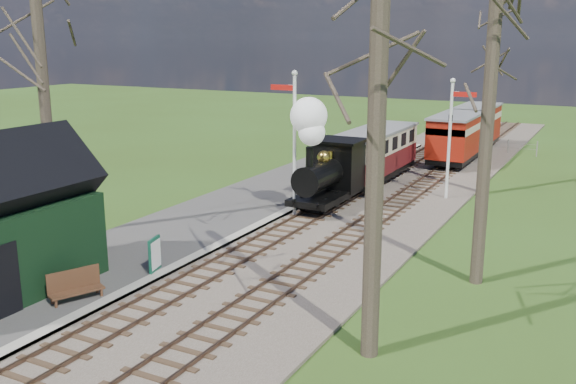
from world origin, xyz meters
name	(u,v)px	position (x,y,z in m)	size (l,w,h in m)	color
distant_hills	(507,254)	(1.40, 64.38, -16.21)	(114.40, 48.00, 22.02)	#385B23
ballast_bed	(386,192)	(1.30, 22.00, 0.05)	(8.00, 60.00, 0.10)	brown
track_near	(361,188)	(0.00, 22.00, 0.10)	(1.60, 60.00, 0.15)	brown
track_far	(411,194)	(2.60, 22.00, 0.10)	(1.60, 60.00, 0.15)	brown
platform	(214,218)	(-3.50, 14.00, 0.10)	(5.00, 44.00, 0.20)	#474442
coping_strip	(261,225)	(-1.20, 14.00, 0.10)	(0.40, 44.00, 0.21)	#B2AD9E
semaphore_near	(293,133)	(-0.77, 16.00, 3.62)	(1.22, 0.24, 6.22)	silver
semaphore_far	(452,130)	(4.37, 22.00, 3.35)	(1.22, 0.24, 5.72)	silver
bare_trees	(267,112)	(1.33, 10.10, 5.21)	(15.51, 22.39, 12.00)	#382D23
fence_line	(440,141)	(0.30, 36.00, 0.55)	(12.60, 0.08, 1.00)	slate
locomotive	(326,160)	(-0.01, 17.69, 2.26)	(1.98, 4.62, 4.95)	black
coach	(374,153)	(0.00, 23.76, 1.65)	(2.31, 7.92, 2.43)	black
red_carriage_a	(456,137)	(2.60, 30.77, 1.68)	(2.35, 5.82, 2.47)	black
red_carriage_b	(476,126)	(2.60, 36.27, 1.68)	(2.35, 5.82, 2.47)	black
sign_board	(155,254)	(-1.46, 7.70, 0.76)	(0.27, 0.75, 1.11)	#0F4732
bench	(75,285)	(-2.03, 4.83, 0.61)	(1.04, 1.58, 0.88)	#4F2F1C
person	(91,255)	(-3.02, 6.50, 0.84)	(0.46, 0.30, 1.27)	black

